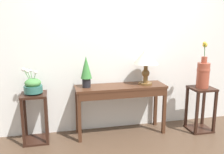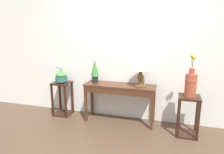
# 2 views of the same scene
# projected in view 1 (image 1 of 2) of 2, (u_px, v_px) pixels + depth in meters

# --- Properties ---
(back_wall_with_art) EXTENTS (9.00, 0.10, 2.80)m
(back_wall_with_art) POSITION_uv_depth(u_px,v_px,m) (122.00, 36.00, 3.69)
(back_wall_with_art) COLOR silver
(back_wall_with_art) RESTS_ON ground
(console_table) EXTENTS (1.29, 0.38, 0.72)m
(console_table) POSITION_uv_depth(u_px,v_px,m) (121.00, 93.00, 3.55)
(console_table) COLOR #472819
(console_table) RESTS_ON ground
(table_lamp) EXTENTS (0.35, 0.35, 0.53)m
(table_lamp) POSITION_uv_depth(u_px,v_px,m) (146.00, 58.00, 3.55)
(table_lamp) COLOR brown
(table_lamp) RESTS_ON console_table
(potted_plant_on_console) EXTENTS (0.15, 0.15, 0.43)m
(potted_plant_on_console) POSITION_uv_depth(u_px,v_px,m) (86.00, 70.00, 3.41)
(potted_plant_on_console) COLOR black
(potted_plant_on_console) RESTS_ON console_table
(pedestal_stand_left) EXTENTS (0.33, 0.33, 0.68)m
(pedestal_stand_left) POSITION_uv_depth(u_px,v_px,m) (35.00, 118.00, 3.38)
(pedestal_stand_left) COLOR black
(pedestal_stand_left) RESTS_ON ground
(planter_bowl_wide_left) EXTENTS (0.25, 0.24, 0.35)m
(planter_bowl_wide_left) POSITION_uv_depth(u_px,v_px,m) (33.00, 86.00, 3.28)
(planter_bowl_wide_left) COLOR #2D665B
(planter_bowl_wide_left) RESTS_ON pedestal_stand_left
(pedestal_stand_right) EXTENTS (0.33, 0.33, 0.67)m
(pedestal_stand_right) POSITION_uv_depth(u_px,v_px,m) (200.00, 109.00, 3.74)
(pedestal_stand_right) COLOR black
(pedestal_stand_right) RESTS_ON ground
(flower_vase_tall_right) EXTENTS (0.19, 0.19, 0.67)m
(flower_vase_tall_right) POSITION_uv_depth(u_px,v_px,m) (203.00, 72.00, 3.61)
(flower_vase_tall_right) COLOR #9E4733
(flower_vase_tall_right) RESTS_ON pedestal_stand_right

